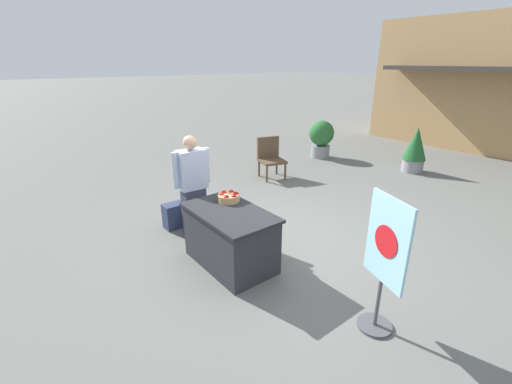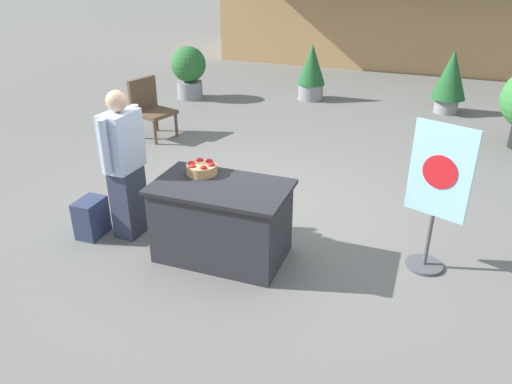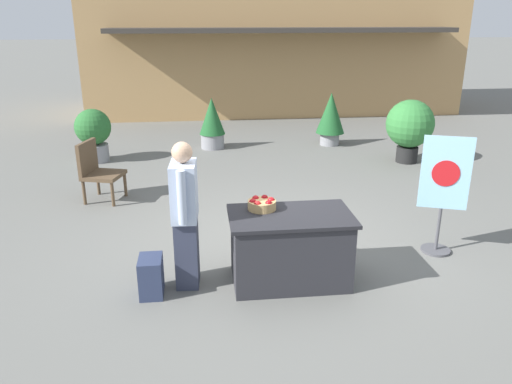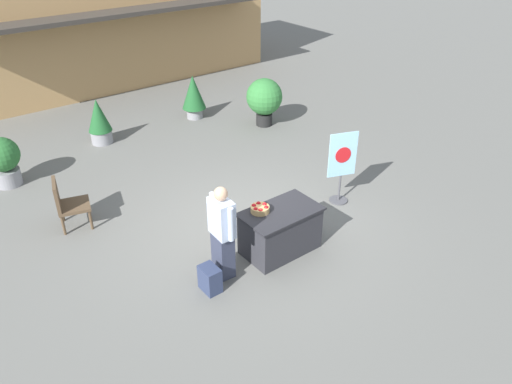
% 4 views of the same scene
% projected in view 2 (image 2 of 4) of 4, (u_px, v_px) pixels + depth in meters
% --- Properties ---
extents(ground_plane, '(120.00, 120.00, 0.00)m').
position_uv_depth(ground_plane, '(250.00, 216.00, 5.85)').
color(ground_plane, slate).
extents(display_table, '(1.32, 0.79, 0.79)m').
position_uv_depth(display_table, '(222.00, 221.00, 4.94)').
color(display_table, '#2D2D33').
rests_on(display_table, ground_plane).
extents(apple_basket, '(0.31, 0.31, 0.13)m').
position_uv_depth(apple_basket, '(202.00, 168.00, 4.98)').
color(apple_basket, tan).
rests_on(apple_basket, display_table).
extents(person_visitor, '(0.28, 0.61, 1.60)m').
position_uv_depth(person_visitor, '(125.00, 165.00, 5.16)').
color(person_visitor, '#33384C').
rests_on(person_visitor, ground_plane).
extents(backpack, '(0.24, 0.34, 0.42)m').
position_uv_depth(backpack, '(91.00, 218.00, 5.38)').
color(backpack, '#2D3856').
rests_on(backpack, ground_plane).
extents(poster_board, '(0.54, 0.36, 1.47)m').
position_uv_depth(poster_board, '(437.00, 194.00, 4.58)').
color(poster_board, '#4C4C51').
rests_on(poster_board, ground_plane).
extents(patio_chair, '(0.68, 0.68, 0.95)m').
position_uv_depth(patio_chair, '(150.00, 106.00, 8.11)').
color(patio_chair, brown).
rests_on(patio_chair, ground_plane).
extents(potted_plant_far_right, '(0.64, 0.64, 1.18)m').
position_uv_depth(potted_plant_far_right, '(451.00, 78.00, 9.22)').
color(potted_plant_far_right, gray).
rests_on(potted_plant_far_right, ground_plane).
extents(potted_plant_near_left, '(0.56, 0.56, 1.11)m').
position_uv_depth(potted_plant_near_left, '(312.00, 71.00, 10.10)').
color(potted_plant_near_left, gray).
rests_on(potted_plant_near_left, ground_plane).
extents(potted_plant_far_left, '(0.71, 0.71, 1.05)m').
position_uv_depth(potted_plant_far_left, '(189.00, 70.00, 10.17)').
color(potted_plant_far_left, gray).
rests_on(potted_plant_far_left, ground_plane).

